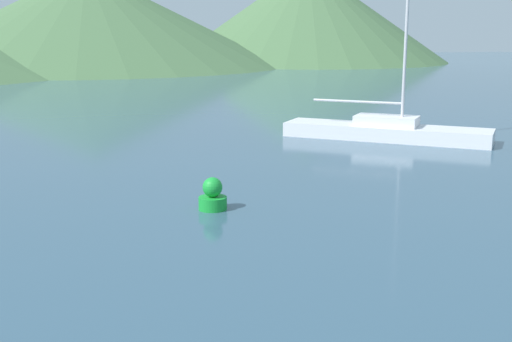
{
  "coord_description": "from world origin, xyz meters",
  "views": [
    {
      "loc": [
        -3.13,
        0.38,
        4.25
      ],
      "look_at": [
        -0.51,
        14.0,
        1.2
      ],
      "focal_mm": 45.0,
      "sensor_mm": 36.0,
      "label": 1
    }
  ],
  "objects": [
    {
      "name": "buoy_marker",
      "position": [
        -1.33,
        15.31,
        0.33
      ],
      "size": [
        0.69,
        0.69,
        0.79
      ],
      "color": "green",
      "rests_on": "ground_plane"
    },
    {
      "name": "hill_central",
      "position": [
        -7.95,
        81.8,
        5.68
      ],
      "size": [
        47.14,
        47.14,
        11.36
      ],
      "color": "#476B42",
      "rests_on": "ground_plane"
    },
    {
      "name": "sailboat_inner",
      "position": [
        6.7,
        24.14,
        0.37
      ],
      "size": [
        7.69,
        6.04,
        6.72
      ],
      "rotation": [
        0.0,
        0.0,
        -0.6
      ],
      "color": "silver",
      "rests_on": "ground_plane"
    },
    {
      "name": "hill_east",
      "position": [
        20.82,
        87.73,
        6.49
      ],
      "size": [
        38.08,
        38.08,
        12.98
      ],
      "color": "#476B42",
      "rests_on": "ground_plane"
    }
  ]
}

